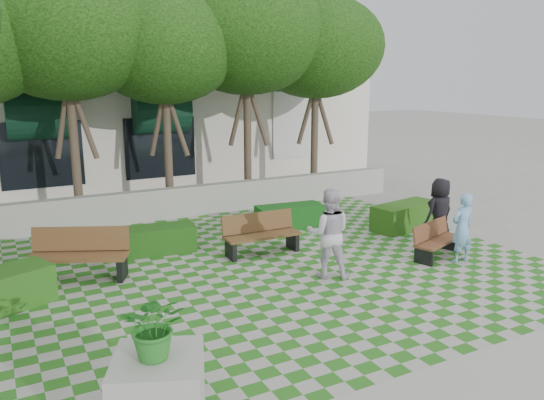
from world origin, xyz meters
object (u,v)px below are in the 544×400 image
hedge_east (405,216)px  hedge_midleft (156,240)px  person_dark (439,212)px  person_white (329,233)px  hedge_midright (289,217)px  planter_front (158,379)px  person_blue (462,228)px  bench_mid (261,234)px  bench_west (79,255)px  bench_east (436,240)px

hedge_east → hedge_midleft: hedge_east is taller
person_dark → person_white: bearing=3.0°
hedge_midright → planter_front: (-5.71, -6.94, 0.40)m
person_blue → bench_mid: bearing=-35.1°
hedge_east → planter_front: 10.07m
hedge_east → bench_west: bearing=178.1°
bench_west → hedge_midleft: 2.09m
bench_mid → person_white: size_ratio=0.97×
bench_mid → hedge_midleft: (-2.19, 1.21, -0.14)m
hedge_east → planter_front: bearing=-147.7°
person_dark → bench_mid: bearing=-24.8°
hedge_east → person_dark: 1.65m
hedge_midright → person_blue: person_blue is taller
planter_front → person_dark: size_ratio=1.05×
bench_west → person_dark: size_ratio=1.23×
planter_front → hedge_midright: bearing=50.5°
person_blue → hedge_midleft: bearing=-32.7°
person_dark → planter_front: bearing=20.2°
person_blue → person_white: size_ratio=0.84×
hedge_east → hedge_midleft: (-6.66, 1.18, -0.04)m
hedge_midleft → person_dark: 6.94m
hedge_midright → bench_mid: bearing=-136.7°
planter_front → bench_mid: bearing=53.0°
person_dark → person_white: (-3.62, -0.50, 0.10)m
hedge_east → bench_east: bearing=-114.5°
bench_east → bench_west: bench_west is taller
bench_east → planter_front: 8.18m
person_blue → bench_west: bearing=-20.4°
bench_east → person_dark: size_ratio=0.96×
bench_east → planter_front: (-7.51, -3.21, 0.33)m
person_blue → person_white: person_white is taller
planter_front → person_blue: planter_front is taller
hedge_east → person_dark: person_dark is taller
bench_west → planter_front: (0.04, -5.67, 0.22)m
hedge_midright → person_blue: 4.73m
hedge_midright → hedge_midleft: (-3.88, -0.38, -0.00)m
bench_mid → hedge_midleft: bearing=152.5°
hedge_midleft → person_blue: person_blue is taller
hedge_midright → person_white: person_white is taller
hedge_midleft → bench_east: bearing=-30.5°
bench_west → person_blue: (7.78, -2.98, 0.29)m
person_dark → hedge_midleft: bearing=-28.1°
bench_west → hedge_midleft: size_ratio=1.15×
person_white → hedge_east: bearing=-121.5°
bench_mid → bench_west: bearing=176.9°
hedge_midright → hedge_east: bearing=-29.2°
bench_west → bench_mid: bearing=20.5°
bench_east → hedge_midright: bench_east is taller
hedge_midleft → person_blue: (5.90, -3.87, 0.48)m
hedge_midright → person_dark: bearing=-51.4°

